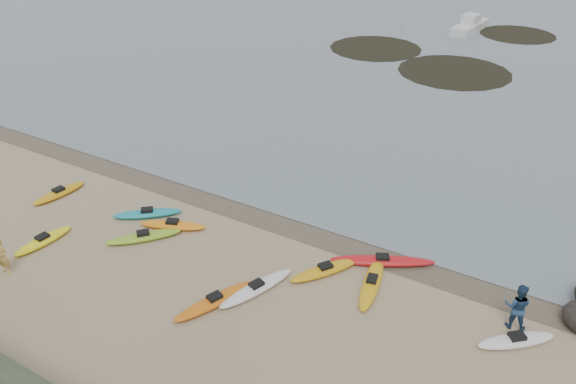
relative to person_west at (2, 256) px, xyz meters
The scene contains 6 objects.
ground 12.57m from the person_west, 49.61° to the left, with size 600.00×600.00×0.00m, color tan.
wet_sand 12.34m from the person_west, 48.71° to the left, with size 60.00×60.00×0.00m, color brown.
kayaks 9.64m from the person_west, 35.64° to the left, with size 24.37×9.17×0.34m.
person_west is the anchor object (origin of this frame).
person_east 20.43m from the person_west, 21.45° to the left, with size 0.93×0.73×1.92m, color navy.
kelp_mats 40.76m from the person_west, 80.71° to the left, with size 18.28×22.89×0.04m.
Camera 1 is at (11.50, -19.64, 14.90)m, focal length 35.00 mm.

